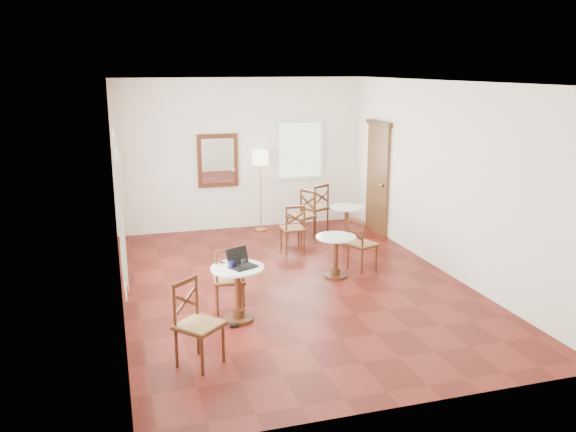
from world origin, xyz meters
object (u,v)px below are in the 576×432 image
object	(u,v)px
cafe_table_mid	(336,252)
navy_mug	(231,265)
floor_lamp	(260,163)
water_glass	(244,264)
chair_mid_b	(361,244)
chair_back_a	(316,207)
cafe_table_back	(347,220)
laptop	(241,262)
chair_near_b	(197,324)
mouse	(238,266)
power_adapter	(234,326)
chair_near_a	(229,279)
chair_mid_a	(293,228)
chair_back_b	(302,216)
cafe_table_near	(238,287)

from	to	relation	value
cafe_table_mid	navy_mug	size ratio (longest dim) A/B	5.40
floor_lamp	water_glass	size ratio (longest dim) A/B	14.75
chair_mid_b	cafe_table_mid	bearing A→B (deg)	91.75
chair_mid_b	chair_back_a	distance (m)	2.48
cafe_table_back	chair_mid_b	world-z (taller)	chair_mid_b
laptop	water_glass	size ratio (longest dim) A/B	3.73
chair_mid_b	chair_near_b	bearing A→B (deg)	108.34
mouse	power_adapter	world-z (taller)	mouse
cafe_table_mid	floor_lamp	xyz separation A→B (m)	(-0.44, 3.00, 0.96)
chair_near_a	chair_back_a	size ratio (longest dim) A/B	0.96
chair_mid_a	cafe_table_back	bearing A→B (deg)	-164.93
cafe_table_back	chair_back_b	distance (m)	0.85
chair_back_b	floor_lamp	xyz separation A→B (m)	(-0.59, 0.85, 0.90)
chair_mid_b	laptop	bearing A→B (deg)	100.62
water_glass	cafe_table_near	bearing A→B (deg)	143.39
navy_mug	power_adapter	distance (m)	0.77
chair_near_a	mouse	world-z (taller)	chair_near_a
floor_lamp	navy_mug	world-z (taller)	floor_lamp
floor_lamp	water_glass	bearing A→B (deg)	-106.93
cafe_table_mid	chair_near_b	size ratio (longest dim) A/B	0.69
floor_lamp	water_glass	xyz separation A→B (m)	(-1.29, -4.23, -0.58)
cafe_table_near	chair_near_b	bearing A→B (deg)	-123.00
chair_back_b	cafe_table_near	bearing A→B (deg)	-58.05
water_glass	chair_back_a	bearing A→B (deg)	59.11
chair_back_a	chair_back_b	bearing A→B (deg)	24.14
chair_near_a	chair_back_b	world-z (taller)	chair_back_b
chair_near_a	navy_mug	bearing A→B (deg)	91.69
chair_near_b	chair_mid_a	size ratio (longest dim) A/B	1.11
navy_mug	mouse	bearing A→B (deg)	14.08
chair_near_b	power_adapter	size ratio (longest dim) A/B	9.06
chair_back_a	mouse	xyz separation A→B (m)	(-2.41, -3.88, 0.27)
chair_mid_a	power_adapter	world-z (taller)	chair_mid_a
chair_near_b	power_adapter	xyz separation A→B (m)	(0.57, 0.83, -0.46)
laptop	water_glass	bearing A→B (deg)	-92.51
cafe_table_near	chair_mid_b	size ratio (longest dim) A/B	0.84
cafe_table_back	power_adapter	xyz separation A→B (m)	(-2.80, -3.14, -0.40)
chair_back_b	floor_lamp	size ratio (longest dim) A/B	0.58
floor_lamp	navy_mug	xyz separation A→B (m)	(-1.44, -4.21, -0.59)
chair_mid_a	chair_mid_b	size ratio (longest dim) A/B	1.01
chair_back_b	navy_mug	distance (m)	3.94
chair_near_a	navy_mug	size ratio (longest dim) A/B	7.46
cafe_table_near	chair_mid_a	xyz separation A→B (m)	(1.55, 2.62, -0.02)
navy_mug	chair_near_b	bearing A→B (deg)	-120.47
water_glass	cafe_table_back	bearing A→B (deg)	48.66
chair_mid_a	navy_mug	distance (m)	3.14
cafe_table_mid	chair_mid_b	bearing A→B (deg)	22.42
chair_near_b	floor_lamp	size ratio (longest dim) A/B	0.60
cafe_table_near	power_adapter	bearing A→B (deg)	-117.57
laptop	mouse	bearing A→B (deg)	178.65
water_glass	laptop	bearing A→B (deg)	113.74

